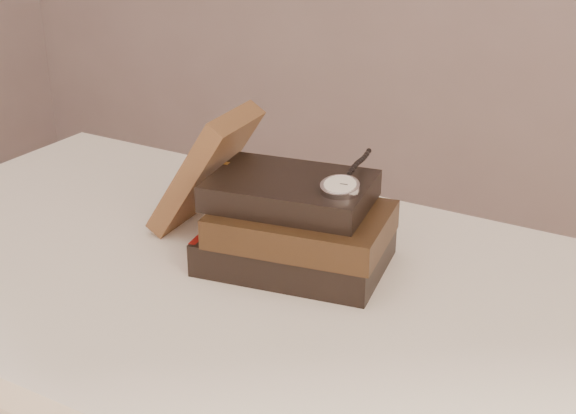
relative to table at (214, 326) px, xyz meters
The scene contains 5 objects.
table is the anchor object (origin of this frame).
book_stack 0.18m from the table, 28.03° to the left, with size 0.25×0.19×0.11m.
journal 0.20m from the table, 127.56° to the left, with size 0.03×0.11×0.19m, color #492F1C.
pocket_watch 0.26m from the table, 20.05° to the left, with size 0.05×0.15×0.02m.
eyeglasses 0.19m from the table, 88.48° to the left, with size 0.11×0.12×0.04m.
Camera 1 is at (0.53, -0.37, 1.22)m, focal length 50.34 mm.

